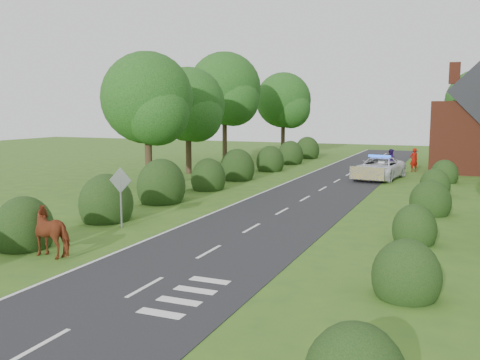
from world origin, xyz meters
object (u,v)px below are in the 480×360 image
at_px(police_van, 379,168).
at_px(pedestrian_purple, 391,161).
at_px(road_sign, 121,189).
at_px(pedestrian_red, 414,160).
at_px(cow, 55,235).

distance_m(police_van, pedestrian_purple, 4.72).
height_order(road_sign, pedestrian_purple, road_sign).
relative_size(pedestrian_red, pedestrian_purple, 1.02).
relative_size(road_sign, pedestrian_red, 1.36).
bearing_deg(pedestrian_red, road_sign, 32.07).
bearing_deg(pedestrian_red, cow, 35.40).
xyz_separation_m(police_van, pedestrian_red, (1.84, 5.73, 0.15)).
distance_m(pedestrian_red, pedestrian_purple, 1.93).
bearing_deg(pedestrian_purple, cow, 117.48).
distance_m(cow, pedestrian_purple, 30.07).
distance_m(road_sign, cow, 4.46).
xyz_separation_m(cow, police_van, (7.12, 24.46, 0.08)).
bearing_deg(cow, road_sign, -173.10).
bearing_deg(road_sign, police_van, 69.57).
xyz_separation_m(road_sign, pedestrian_red, (9.33, 25.85, -0.72)).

